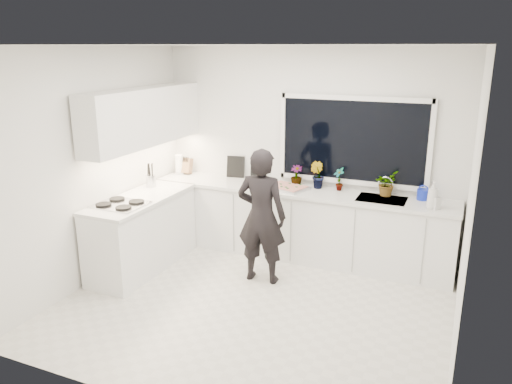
% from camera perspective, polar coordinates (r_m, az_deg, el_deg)
% --- Properties ---
extents(floor, '(4.00, 3.50, 0.02)m').
position_cam_1_polar(floor, '(5.53, -0.22, -12.88)').
color(floor, beige).
rests_on(floor, ground).
extents(wall_back, '(4.00, 0.02, 2.70)m').
position_cam_1_polar(wall_back, '(6.61, 5.89, 4.57)').
color(wall_back, white).
rests_on(wall_back, ground).
extents(wall_left, '(0.02, 3.50, 2.70)m').
position_cam_1_polar(wall_left, '(6.07, -17.92, 2.79)').
color(wall_left, white).
rests_on(wall_left, ground).
extents(wall_right, '(0.02, 3.50, 2.70)m').
position_cam_1_polar(wall_right, '(4.62, 23.26, -1.89)').
color(wall_right, white).
rests_on(wall_right, ground).
extents(ceiling, '(4.00, 3.50, 0.02)m').
position_cam_1_polar(ceiling, '(4.83, -0.26, 16.58)').
color(ceiling, white).
rests_on(ceiling, wall_back).
extents(window, '(1.80, 0.02, 1.00)m').
position_cam_1_polar(window, '(6.39, 11.00, 5.77)').
color(window, black).
rests_on(window, wall_back).
extents(base_cabinets_back, '(3.92, 0.58, 0.88)m').
position_cam_1_polar(base_cabinets_back, '(6.58, 4.84, -3.72)').
color(base_cabinets_back, white).
rests_on(base_cabinets_back, floor).
extents(base_cabinets_left, '(0.58, 1.60, 0.88)m').
position_cam_1_polar(base_cabinets_left, '(6.39, -12.85, -4.71)').
color(base_cabinets_left, white).
rests_on(base_cabinets_left, floor).
extents(countertop_back, '(3.94, 0.62, 0.04)m').
position_cam_1_polar(countertop_back, '(6.43, 4.91, 0.11)').
color(countertop_back, silver).
rests_on(countertop_back, base_cabinets_back).
extents(countertop_left, '(0.62, 1.60, 0.04)m').
position_cam_1_polar(countertop_left, '(6.24, -13.11, -0.76)').
color(countertop_left, silver).
rests_on(countertop_left, base_cabinets_left).
extents(upper_cabinets, '(0.34, 2.10, 0.70)m').
position_cam_1_polar(upper_cabinets, '(6.39, -12.68, 8.39)').
color(upper_cabinets, white).
rests_on(upper_cabinets, wall_left).
extents(sink, '(0.58, 0.42, 0.14)m').
position_cam_1_polar(sink, '(6.21, 14.15, -1.21)').
color(sink, silver).
rests_on(sink, countertop_back).
extents(faucet, '(0.03, 0.03, 0.22)m').
position_cam_1_polar(faucet, '(6.36, 14.55, 0.67)').
color(faucet, silver).
rests_on(faucet, countertop_back).
extents(stovetop, '(0.56, 0.48, 0.03)m').
position_cam_1_polar(stovetop, '(5.98, -15.25, -1.32)').
color(stovetop, black).
rests_on(stovetop, countertop_left).
extents(person, '(0.61, 0.42, 1.60)m').
position_cam_1_polar(person, '(5.77, 0.62, -2.79)').
color(person, black).
rests_on(person, floor).
extents(pizza_tray, '(0.59, 0.51, 0.03)m').
position_cam_1_polar(pizza_tray, '(6.45, 3.53, 0.52)').
color(pizza_tray, silver).
rests_on(pizza_tray, countertop_back).
extents(pizza, '(0.54, 0.45, 0.01)m').
position_cam_1_polar(pizza, '(6.44, 3.54, 0.66)').
color(pizza, red).
rests_on(pizza, pizza_tray).
extents(watering_can, '(0.17, 0.17, 0.13)m').
position_cam_1_polar(watering_can, '(6.28, 18.53, -0.27)').
color(watering_can, '#1327B7').
rests_on(watering_can, countertop_back).
extents(paper_towel_roll, '(0.14, 0.14, 0.26)m').
position_cam_1_polar(paper_towel_roll, '(7.26, -8.77, 3.09)').
color(paper_towel_roll, white).
rests_on(paper_towel_roll, countertop_back).
extents(knife_block, '(0.13, 0.10, 0.22)m').
position_cam_1_polar(knife_block, '(7.24, -7.88, 2.93)').
color(knife_block, '#956845').
rests_on(knife_block, countertop_back).
extents(utensil_crock, '(0.17, 0.17, 0.16)m').
position_cam_1_polar(utensil_crock, '(6.65, -11.93, 1.26)').
color(utensil_crock, silver).
rests_on(utensil_crock, countertop_left).
extents(picture_frame_large, '(0.22, 0.09, 0.28)m').
position_cam_1_polar(picture_frame_large, '(6.84, 0.29, 2.56)').
color(picture_frame_large, black).
rests_on(picture_frame_large, countertop_back).
extents(picture_frame_small, '(0.25, 0.06, 0.30)m').
position_cam_1_polar(picture_frame_small, '(6.98, -2.35, 2.91)').
color(picture_frame_small, black).
rests_on(picture_frame_small, countertop_back).
extents(herb_plants, '(1.39, 0.32, 0.34)m').
position_cam_1_polar(herb_plants, '(6.38, 10.68, 1.39)').
color(herb_plants, '#26662D').
rests_on(herb_plants, countertop_back).
extents(soap_bottles, '(0.19, 0.17, 0.32)m').
position_cam_1_polar(soap_bottles, '(5.96, 19.64, -0.47)').
color(soap_bottles, '#D8BF66').
rests_on(soap_bottles, countertop_back).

